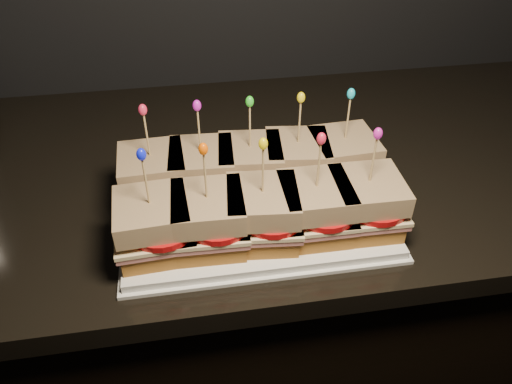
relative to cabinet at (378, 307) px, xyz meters
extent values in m
cube|color=black|center=(0.00, 0.00, 0.00)|extent=(2.54, 0.62, 0.87)
cube|color=black|center=(0.00, 0.00, 0.46)|extent=(2.58, 0.66, 0.04)
cube|color=white|center=(-0.33, -0.16, 0.48)|extent=(0.39, 0.24, 0.02)
cube|color=white|center=(-0.33, -0.16, 0.48)|extent=(0.40, 0.25, 0.01)
cube|color=brown|center=(-0.48, -0.11, 0.51)|extent=(0.10, 0.10, 0.03)
cube|color=#BA6564|center=(-0.48, -0.11, 0.52)|extent=(0.11, 0.10, 0.01)
cube|color=beige|center=(-0.48, -0.11, 0.53)|extent=(0.11, 0.10, 0.01)
cylinder|color=red|center=(-0.47, -0.11, 0.54)|extent=(0.09, 0.09, 0.01)
cube|color=#4E290B|center=(-0.48, -0.11, 0.56)|extent=(0.10, 0.10, 0.03)
cylinder|color=tan|center=(-0.48, -0.11, 0.60)|extent=(0.00, 0.00, 0.09)
ellipsoid|color=#E12443|center=(-0.48, -0.11, 0.65)|extent=(0.01, 0.01, 0.02)
cube|color=brown|center=(-0.40, -0.11, 0.51)|extent=(0.10, 0.10, 0.03)
cube|color=#BA6564|center=(-0.40, -0.11, 0.52)|extent=(0.11, 0.11, 0.01)
cube|color=beige|center=(-0.40, -0.11, 0.53)|extent=(0.11, 0.11, 0.01)
cylinder|color=red|center=(-0.39, -0.11, 0.54)|extent=(0.09, 0.09, 0.01)
cube|color=#4E290B|center=(-0.40, -0.11, 0.56)|extent=(0.10, 0.10, 0.03)
cylinder|color=tan|center=(-0.40, -0.11, 0.60)|extent=(0.00, 0.00, 0.09)
ellipsoid|color=#C919BC|center=(-0.40, -0.11, 0.65)|extent=(0.01, 0.01, 0.02)
cube|color=brown|center=(-0.33, -0.11, 0.51)|extent=(0.10, 0.10, 0.03)
cube|color=#BA6564|center=(-0.33, -0.11, 0.52)|extent=(0.11, 0.11, 0.01)
cube|color=beige|center=(-0.33, -0.11, 0.53)|extent=(0.11, 0.11, 0.01)
cylinder|color=red|center=(-0.32, -0.11, 0.54)|extent=(0.09, 0.09, 0.01)
cube|color=#4E290B|center=(-0.33, -0.11, 0.56)|extent=(0.10, 0.10, 0.03)
cylinder|color=tan|center=(-0.33, -0.11, 0.60)|extent=(0.00, 0.00, 0.09)
ellipsoid|color=green|center=(-0.33, -0.11, 0.65)|extent=(0.01, 0.01, 0.02)
cube|color=brown|center=(-0.26, -0.11, 0.51)|extent=(0.10, 0.10, 0.03)
cube|color=#BA6564|center=(-0.26, -0.11, 0.52)|extent=(0.11, 0.11, 0.01)
cube|color=beige|center=(-0.26, -0.11, 0.53)|extent=(0.12, 0.11, 0.01)
cylinder|color=red|center=(-0.24, -0.11, 0.54)|extent=(0.09, 0.09, 0.01)
cube|color=#4E290B|center=(-0.26, -0.11, 0.56)|extent=(0.11, 0.11, 0.03)
cylinder|color=tan|center=(-0.26, -0.11, 0.60)|extent=(0.00, 0.00, 0.09)
ellipsoid|color=yellow|center=(-0.26, -0.11, 0.65)|extent=(0.01, 0.01, 0.02)
cube|color=brown|center=(-0.18, -0.11, 0.51)|extent=(0.10, 0.10, 0.03)
cube|color=#BA6564|center=(-0.18, -0.11, 0.52)|extent=(0.11, 0.10, 0.01)
cube|color=beige|center=(-0.18, -0.11, 0.53)|extent=(0.11, 0.11, 0.01)
cylinder|color=red|center=(-0.17, -0.11, 0.54)|extent=(0.09, 0.09, 0.01)
cube|color=#4E290B|center=(-0.18, -0.11, 0.56)|extent=(0.10, 0.10, 0.03)
cylinder|color=tan|center=(-0.18, -0.11, 0.60)|extent=(0.00, 0.00, 0.09)
ellipsoid|color=#16B3C6|center=(-0.18, -0.11, 0.65)|extent=(0.01, 0.01, 0.02)
cube|color=brown|center=(-0.48, -0.22, 0.51)|extent=(0.10, 0.10, 0.03)
cube|color=#BA6564|center=(-0.48, -0.22, 0.52)|extent=(0.11, 0.10, 0.01)
cube|color=beige|center=(-0.48, -0.22, 0.53)|extent=(0.11, 0.11, 0.01)
cylinder|color=red|center=(-0.47, -0.22, 0.54)|extent=(0.09, 0.09, 0.01)
cube|color=#4E290B|center=(-0.48, -0.22, 0.56)|extent=(0.10, 0.10, 0.03)
cylinder|color=tan|center=(-0.48, -0.22, 0.60)|extent=(0.00, 0.00, 0.09)
ellipsoid|color=#1019E4|center=(-0.48, -0.22, 0.65)|extent=(0.01, 0.01, 0.02)
cube|color=brown|center=(-0.40, -0.22, 0.51)|extent=(0.10, 0.10, 0.03)
cube|color=#BA6564|center=(-0.40, -0.22, 0.52)|extent=(0.11, 0.10, 0.01)
cube|color=beige|center=(-0.40, -0.22, 0.53)|extent=(0.11, 0.10, 0.01)
cylinder|color=red|center=(-0.39, -0.22, 0.54)|extent=(0.09, 0.09, 0.01)
cube|color=#4E290B|center=(-0.40, -0.22, 0.56)|extent=(0.10, 0.10, 0.03)
cylinder|color=tan|center=(-0.40, -0.22, 0.60)|extent=(0.00, 0.00, 0.09)
ellipsoid|color=#E85303|center=(-0.40, -0.22, 0.65)|extent=(0.01, 0.01, 0.02)
cube|color=brown|center=(-0.33, -0.22, 0.51)|extent=(0.10, 0.10, 0.03)
cube|color=#BA6564|center=(-0.33, -0.22, 0.52)|extent=(0.11, 0.11, 0.01)
cube|color=beige|center=(-0.33, -0.22, 0.53)|extent=(0.11, 0.11, 0.01)
cylinder|color=red|center=(-0.32, -0.22, 0.54)|extent=(0.09, 0.09, 0.01)
cube|color=#4E290B|center=(-0.33, -0.22, 0.56)|extent=(0.10, 0.10, 0.03)
cylinder|color=tan|center=(-0.33, -0.22, 0.60)|extent=(0.00, 0.00, 0.09)
ellipsoid|color=yellow|center=(-0.33, -0.22, 0.65)|extent=(0.01, 0.01, 0.02)
cube|color=brown|center=(-0.26, -0.22, 0.51)|extent=(0.09, 0.09, 0.03)
cube|color=#BA6564|center=(-0.26, -0.22, 0.52)|extent=(0.10, 0.10, 0.01)
cube|color=beige|center=(-0.26, -0.22, 0.53)|extent=(0.11, 0.10, 0.01)
cylinder|color=red|center=(-0.24, -0.22, 0.54)|extent=(0.09, 0.09, 0.01)
cube|color=#4E290B|center=(-0.26, -0.22, 0.56)|extent=(0.10, 0.10, 0.03)
cylinder|color=tan|center=(-0.26, -0.22, 0.60)|extent=(0.00, 0.00, 0.09)
ellipsoid|color=red|center=(-0.26, -0.22, 0.65)|extent=(0.01, 0.01, 0.02)
cube|color=brown|center=(-0.18, -0.22, 0.51)|extent=(0.10, 0.10, 0.03)
cube|color=#BA6564|center=(-0.18, -0.22, 0.52)|extent=(0.10, 0.10, 0.01)
cube|color=beige|center=(-0.18, -0.22, 0.53)|extent=(0.11, 0.10, 0.01)
cylinder|color=red|center=(-0.17, -0.22, 0.54)|extent=(0.09, 0.09, 0.01)
cube|color=#4E290B|center=(-0.18, -0.22, 0.56)|extent=(0.10, 0.10, 0.03)
cylinder|color=tan|center=(-0.18, -0.22, 0.60)|extent=(0.00, 0.00, 0.09)
ellipsoid|color=#C21D99|center=(-0.18, -0.22, 0.65)|extent=(0.01, 0.01, 0.02)
camera|label=1|loc=(-0.42, -0.73, 0.98)|focal=35.00mm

